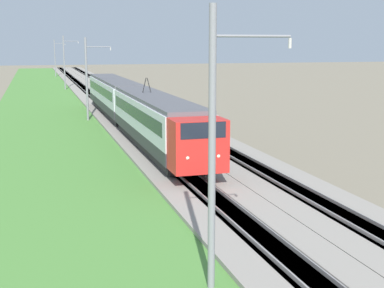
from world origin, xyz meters
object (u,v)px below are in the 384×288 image
object	(u,v)px
catenary_mast_mid	(87,78)
catenary_mast_near	(214,149)
catenary_mast_far	(65,62)
catenary_mast_distant	(55,58)
passenger_train	(131,104)

from	to	relation	value
catenary_mast_mid	catenary_mast_near	bearing A→B (deg)	180.00
catenary_mast_mid	catenary_mast_far	world-z (taller)	catenary_mast_far
catenary_mast_distant	catenary_mast_far	bearing A→B (deg)	180.00
catenary_mast_mid	catenary_mast_distant	bearing A→B (deg)	0.00
passenger_train	catenary_mast_distant	distance (m)	83.89
passenger_train	catenary_mast_distant	size ratio (longest dim) A/B	4.77
catenary_mast_distant	catenary_mast_near	bearing A→B (deg)	-180.00
catenary_mast_far	catenary_mast_distant	bearing A→B (deg)	-0.00
catenary_mast_far	catenary_mast_distant	xyz separation A→B (m)	(38.28, -0.00, -0.15)
catenary_mast_near	catenary_mast_mid	bearing A→B (deg)	-0.00
catenary_mast_far	catenary_mast_distant	size ratio (longest dim) A/B	1.04
catenary_mast_near	passenger_train	bearing A→B (deg)	-5.45
catenary_mast_distant	passenger_train	bearing A→B (deg)	-177.98
catenary_mast_far	catenary_mast_distant	distance (m)	38.28
catenary_mast_mid	catenary_mast_distant	xyz separation A→B (m)	(76.56, 0.00, 0.23)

